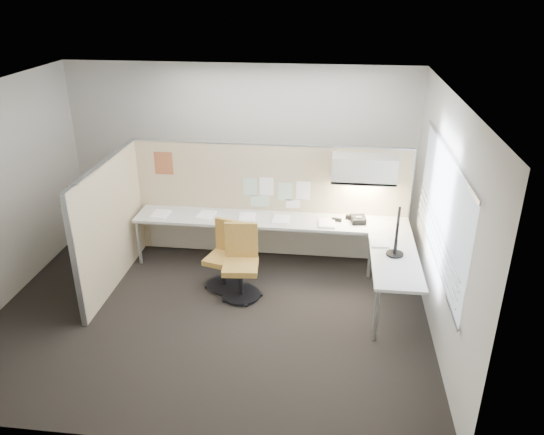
# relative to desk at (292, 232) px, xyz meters

# --- Properties ---
(floor) EXTENTS (5.50, 4.50, 0.01)m
(floor) POSITION_rel_desk_xyz_m (-0.93, -1.13, -0.61)
(floor) COLOR black
(floor) RESTS_ON ground
(ceiling) EXTENTS (5.50, 4.50, 0.01)m
(ceiling) POSITION_rel_desk_xyz_m (-0.93, -1.13, 2.20)
(ceiling) COLOR white
(ceiling) RESTS_ON wall_back
(wall_back) EXTENTS (5.50, 0.02, 2.80)m
(wall_back) POSITION_rel_desk_xyz_m (-0.93, 1.12, 0.80)
(wall_back) COLOR beige
(wall_back) RESTS_ON ground
(wall_front) EXTENTS (5.50, 0.02, 2.80)m
(wall_front) POSITION_rel_desk_xyz_m (-0.93, -3.38, 0.80)
(wall_front) COLOR beige
(wall_front) RESTS_ON ground
(wall_right) EXTENTS (0.02, 4.50, 2.80)m
(wall_right) POSITION_rel_desk_xyz_m (1.82, -1.13, 0.80)
(wall_right) COLOR beige
(wall_right) RESTS_ON ground
(window_pane) EXTENTS (0.01, 2.80, 1.30)m
(window_pane) POSITION_rel_desk_xyz_m (1.79, -1.13, 0.95)
(window_pane) COLOR #ADBEC9
(window_pane) RESTS_ON wall_right
(partition_back) EXTENTS (4.10, 0.06, 1.75)m
(partition_back) POSITION_rel_desk_xyz_m (-0.38, 0.47, 0.27)
(partition_back) COLOR #CBB18C
(partition_back) RESTS_ON floor
(partition_left) EXTENTS (0.06, 2.20, 1.75)m
(partition_left) POSITION_rel_desk_xyz_m (-2.43, -0.63, 0.27)
(partition_left) COLOR #CBB18C
(partition_left) RESTS_ON floor
(desk) EXTENTS (4.00, 2.07, 0.73)m
(desk) POSITION_rel_desk_xyz_m (0.00, 0.00, 0.00)
(desk) COLOR beige
(desk) RESTS_ON floor
(overhead_bin) EXTENTS (0.90, 0.36, 0.38)m
(overhead_bin) POSITION_rel_desk_xyz_m (0.97, 0.26, 0.91)
(overhead_bin) COLOR beige
(overhead_bin) RESTS_ON partition_back
(task_light_strip) EXTENTS (0.60, 0.06, 0.02)m
(task_light_strip) POSITION_rel_desk_xyz_m (0.97, 0.26, 0.70)
(task_light_strip) COLOR #FFEABF
(task_light_strip) RESTS_ON overhead_bin
(pinned_papers) EXTENTS (1.01, 0.00, 0.47)m
(pinned_papers) POSITION_rel_desk_xyz_m (-0.30, 0.44, 0.43)
(pinned_papers) COLOR #8CBF8C
(pinned_papers) RESTS_ON partition_back
(poster) EXTENTS (0.28, 0.00, 0.35)m
(poster) POSITION_rel_desk_xyz_m (-1.98, 0.44, 0.82)
(poster) COLOR orange
(poster) RESTS_ON partition_back
(chair_left) EXTENTS (0.54, 0.55, 0.92)m
(chair_left) POSITION_rel_desk_xyz_m (-0.88, -0.54, -0.17)
(chair_left) COLOR black
(chair_left) RESTS_ON floor
(chair_right) EXTENTS (0.52, 0.53, 0.98)m
(chair_right) POSITION_rel_desk_xyz_m (-0.62, -0.76, -0.14)
(chair_right) COLOR black
(chair_right) RESTS_ON floor
(monitor) EXTENTS (0.22, 0.53, 0.56)m
(monitor) POSITION_rel_desk_xyz_m (1.37, -0.77, 0.45)
(monitor) COLOR black
(monitor) RESTS_ON desk
(phone) EXTENTS (0.24, 0.22, 0.12)m
(phone) POSITION_rel_desk_xyz_m (0.93, 0.15, 0.18)
(phone) COLOR black
(phone) RESTS_ON desk
(stapler) EXTENTS (0.15, 0.07, 0.05)m
(stapler) POSITION_rel_desk_xyz_m (0.63, 0.17, 0.15)
(stapler) COLOR black
(stapler) RESTS_ON desk
(tape_dispenser) EXTENTS (0.11, 0.09, 0.06)m
(tape_dispenser) POSITION_rel_desk_xyz_m (0.81, 0.27, 0.16)
(tape_dispenser) COLOR black
(tape_dispenser) RESTS_ON desk
(coat_hook) EXTENTS (0.18, 0.42, 1.27)m
(coat_hook) POSITION_rel_desk_xyz_m (-2.51, -1.47, 0.83)
(coat_hook) COLOR silver
(coat_hook) RESTS_ON partition_left
(paper_stack_0) EXTENTS (0.24, 0.30, 0.03)m
(paper_stack_0) POSITION_rel_desk_xyz_m (-1.97, 0.09, 0.14)
(paper_stack_0) COLOR white
(paper_stack_0) RESTS_ON desk
(paper_stack_1) EXTENTS (0.26, 0.32, 0.02)m
(paper_stack_1) POSITION_rel_desk_xyz_m (-1.30, 0.14, 0.14)
(paper_stack_1) COLOR white
(paper_stack_1) RESTS_ON desk
(paper_stack_2) EXTENTS (0.26, 0.32, 0.03)m
(paper_stack_2) POSITION_rel_desk_xyz_m (-0.68, 0.12, 0.14)
(paper_stack_2) COLOR white
(paper_stack_2) RESTS_ON desk
(paper_stack_3) EXTENTS (0.23, 0.30, 0.02)m
(paper_stack_3) POSITION_rel_desk_xyz_m (-0.18, 0.14, 0.14)
(paper_stack_3) COLOR white
(paper_stack_3) RESTS_ON desk
(paper_stack_4) EXTENTS (0.24, 0.30, 0.03)m
(paper_stack_4) POSITION_rel_desk_xyz_m (0.49, 0.05, 0.14)
(paper_stack_4) COLOR white
(paper_stack_4) RESTS_ON desk
(paper_stack_5) EXTENTS (0.25, 0.32, 0.02)m
(paper_stack_5) POSITION_rel_desk_xyz_m (1.19, -0.46, 0.14)
(paper_stack_5) COLOR white
(paper_stack_5) RESTS_ON desk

